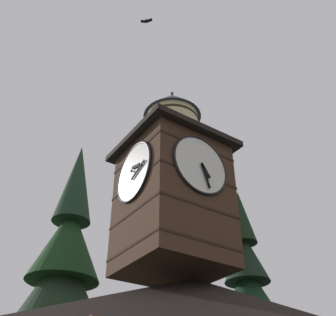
# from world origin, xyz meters

# --- Properties ---
(clock_tower) EXTENTS (4.34, 4.34, 8.99)m
(clock_tower) POSITION_xyz_m (2.36, -2.68, 10.16)
(clock_tower) COLOR #422B1E
(clock_tower) RESTS_ON building_main
(flying_bird_high) EXTENTS (0.52, 0.53, 0.12)m
(flying_bird_high) POSITION_xyz_m (4.29, -2.12, 18.77)
(flying_bird_high) COLOR black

